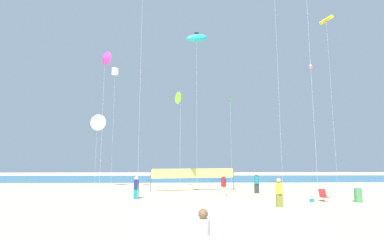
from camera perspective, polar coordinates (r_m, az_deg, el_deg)
ground_plane at (r=17.36m, az=7.70°, el=-17.72°), size 120.00×120.00×0.00m
ocean_band at (r=50.34m, az=1.48°, el=-11.42°), size 120.00×20.00×0.01m
mother_figure at (r=8.49m, az=2.22°, el=-22.08°), size 0.37×0.37×1.62m
beachgoer_maroon_shirt at (r=25.05m, az=6.22°, el=-12.50°), size 0.42×0.42×1.83m
beachgoer_teal_shirt at (r=27.93m, az=12.59°, el=-11.87°), size 0.42×0.42×1.85m
beachgoer_navy_shirt at (r=23.72m, az=-10.92°, el=-12.79°), size 0.40×0.40×1.73m
beachgoer_mustard_shirt at (r=20.03m, az=16.78°, el=-13.33°), size 0.42×0.42×1.83m
folding_beach_chair at (r=23.96m, az=24.44°, el=-13.27°), size 0.52×0.65×0.89m
trash_barrel at (r=24.60m, az=29.89°, el=-12.72°), size 0.52×0.52×0.98m
volleyball_net at (r=29.17m, az=0.34°, el=-10.61°), size 8.30×2.13×2.40m
beach_handbag at (r=23.27m, az=22.54°, el=-14.42°), size 0.29×0.14×0.23m
kite_lime_delta at (r=25.10m, az=-2.32°, el=4.32°), size 0.93×1.16×8.86m
kite_white_box at (r=36.72m, az=-14.90°, el=9.16°), size 0.74×0.74×14.12m
kite_yellow_tube at (r=38.42m, az=24.91°, el=17.31°), size 0.91×1.77×19.23m
kite_magenta_delta at (r=30.39m, az=-16.75°, el=11.60°), size 1.31×1.12×13.69m
kite_white_delta at (r=33.40m, az=-18.16°, el=-0.42°), size 1.82×0.71×8.04m
kite_green_diamond at (r=35.71m, az=7.53°, el=3.04°), size 0.48×0.48×10.42m
kite_cyan_inflatable at (r=35.81m, az=0.90°, el=15.81°), size 2.86×1.55×18.15m
kite_pink_inflatable at (r=39.64m, az=22.34°, el=9.55°), size 1.03×1.31×14.93m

